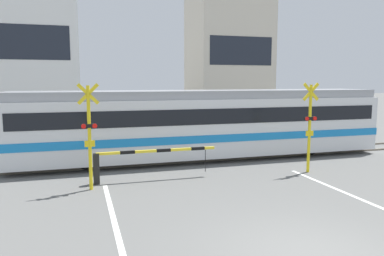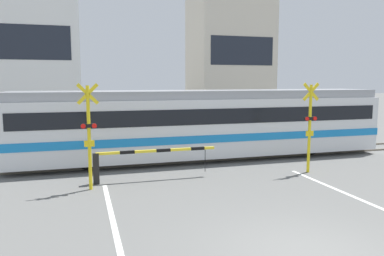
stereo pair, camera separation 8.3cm
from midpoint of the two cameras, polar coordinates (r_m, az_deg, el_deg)
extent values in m
cube|color=#6B6051|center=(16.01, -0.69, -5.19)|extent=(50.00, 0.10, 0.08)
cube|color=#6B6051|center=(17.36, -1.99, -4.21)|extent=(50.00, 0.10, 0.08)
cube|color=white|center=(8.07, -10.51, -18.42)|extent=(0.14, 10.44, 0.01)
cube|color=silver|center=(16.74, 1.96, 0.29)|extent=(16.43, 2.76, 2.47)
cube|color=gray|center=(16.63, 1.98, 5.14)|extent=(16.27, 2.43, 0.36)
cube|color=#197AC6|center=(16.79, 1.96, -0.96)|extent=(16.45, 2.82, 0.32)
cube|color=black|center=(16.68, 1.97, 2.19)|extent=(15.78, 2.80, 0.64)
cube|color=black|center=(16.10, -27.03, 1.22)|extent=(0.03, 1.93, 0.80)
cylinder|color=black|center=(15.36, -15.56, -4.70)|extent=(0.76, 0.12, 0.76)
cylinder|color=black|center=(16.76, -15.66, -3.71)|extent=(0.76, 0.12, 0.76)
cylinder|color=black|center=(18.53, 17.81, -2.76)|extent=(0.76, 0.12, 0.76)
cylinder|color=black|center=(19.71, 15.47, -2.09)|extent=(0.76, 0.12, 0.76)
cube|color=black|center=(13.11, -14.24, -6.03)|extent=(0.20, 0.20, 1.05)
cube|color=yellow|center=(13.25, -5.11, -3.46)|extent=(4.23, 0.09, 0.09)
cube|color=black|center=(13.09, -9.67, -3.67)|extent=(0.51, 0.10, 0.10)
cube|color=black|center=(13.29, -4.22, -3.42)|extent=(0.51, 0.10, 0.10)
cube|color=black|center=(13.61, 1.01, -3.15)|extent=(0.51, 0.10, 0.10)
cylinder|color=black|center=(13.80, 2.19, -4.98)|extent=(0.02, 0.02, 0.82)
cube|color=black|center=(20.40, 6.99, -1.16)|extent=(0.20, 0.20, 1.05)
cube|color=yellow|center=(19.59, 1.33, 0.04)|extent=(4.23, 0.09, 0.09)
cube|color=black|center=(19.94, 4.23, 0.14)|extent=(0.51, 0.10, 0.10)
cube|color=black|center=(19.53, 0.74, 0.01)|extent=(0.51, 0.10, 0.10)
cube|color=black|center=(19.19, -2.88, -0.12)|extent=(0.51, 0.10, 0.10)
cylinder|color=black|center=(19.19, -3.73, -1.53)|extent=(0.02, 0.02, 0.82)
cylinder|color=yellow|center=(12.28, -15.21, -1.52)|extent=(0.11, 0.11, 3.34)
cube|color=yellow|center=(12.15, -15.43, 5.03)|extent=(0.68, 0.04, 0.68)
cube|color=yellow|center=(12.15, -15.43, 5.03)|extent=(0.68, 0.04, 0.68)
cube|color=black|center=(12.23, -15.27, 0.33)|extent=(0.44, 0.12, 0.12)
cylinder|color=red|center=(12.15, -16.06, 0.26)|extent=(0.15, 0.03, 0.15)
cylinder|color=red|center=(12.16, -14.46, 0.32)|extent=(0.15, 0.03, 0.15)
cube|color=yellow|center=(12.28, -15.18, -2.30)|extent=(0.32, 0.03, 0.20)
cylinder|color=yellow|center=(14.81, 17.63, -0.15)|extent=(0.11, 0.11, 3.34)
cube|color=yellow|center=(14.70, 17.84, 5.28)|extent=(0.68, 0.04, 0.68)
cube|color=yellow|center=(14.70, 17.84, 5.28)|extent=(0.68, 0.04, 0.68)
cube|color=black|center=(14.76, 17.69, 1.39)|extent=(0.44, 0.12, 0.12)
cylinder|color=red|center=(14.61, 17.30, 1.35)|extent=(0.15, 0.03, 0.15)
cylinder|color=red|center=(14.80, 18.39, 1.38)|extent=(0.15, 0.03, 0.15)
cube|color=yellow|center=(14.81, 17.65, -0.80)|extent=(0.32, 0.03, 0.20)
cylinder|color=#33384C|center=(22.79, -7.94, -0.65)|extent=(0.13, 0.13, 0.78)
cylinder|color=#33384C|center=(22.81, -7.60, -0.63)|extent=(0.13, 0.13, 0.78)
cube|color=#B7B7BC|center=(22.71, -7.80, 1.10)|extent=(0.38, 0.22, 0.61)
sphere|color=tan|center=(22.67, -7.82, 2.14)|extent=(0.21, 0.21, 0.21)
cube|color=white|center=(27.95, -23.58, 10.35)|extent=(6.69, 5.04, 10.59)
cube|color=#1E232D|center=(25.49, -24.34, 11.87)|extent=(5.62, 0.03, 2.12)
cube|color=beige|center=(29.96, 5.74, 10.30)|extent=(5.74, 5.04, 10.22)
cube|color=#1E232D|center=(27.67, 7.78, 11.59)|extent=(4.82, 0.03, 2.04)
camera|label=1|loc=(0.04, -89.84, 0.02)|focal=35.00mm
camera|label=2|loc=(0.04, 90.16, -0.02)|focal=35.00mm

